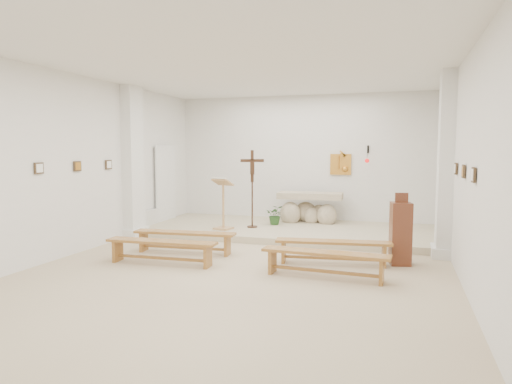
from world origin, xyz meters
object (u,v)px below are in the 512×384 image
(crucifix_stand, at_px, (252,183))
(donation_pedestal, at_px, (400,233))
(altar, at_px, (309,210))
(bench_left_front, at_px, (185,237))
(bench_right_second, at_px, (325,258))
(lectern, at_px, (223,204))
(bench_left_second, at_px, (161,246))
(bench_right_front, at_px, (333,247))

(crucifix_stand, bearing_deg, donation_pedestal, -52.01)
(crucifix_stand, xyz_separation_m, donation_pedestal, (3.45, -2.07, -0.67))
(altar, distance_m, crucifix_stand, 1.84)
(bench_left_front, bearing_deg, bench_right_second, -22.08)
(bench_right_second, bearing_deg, lectern, 138.45)
(crucifix_stand, height_order, bench_left_second, crucifix_stand)
(bench_right_second, bearing_deg, bench_left_front, 165.99)
(altar, bearing_deg, bench_right_front, -75.39)
(crucifix_stand, bearing_deg, bench_right_front, -67.49)
(lectern, xyz_separation_m, bench_right_second, (2.89, -2.88, -0.44))
(bench_left_second, distance_m, bench_right_second, 2.92)
(lectern, bearing_deg, crucifix_stand, 51.49)
(crucifix_stand, distance_m, donation_pedestal, 4.08)
(crucifix_stand, relative_size, bench_left_second, 0.92)
(bench_right_front, xyz_separation_m, bench_left_second, (-2.92, -0.91, 0.00))
(altar, relative_size, donation_pedestal, 1.31)
(lectern, relative_size, donation_pedestal, 0.97)
(donation_pedestal, bearing_deg, crucifix_stand, 137.57)
(bench_left_front, bearing_deg, crucifix_stand, 71.16)
(lectern, height_order, donation_pedestal, lectern)
(crucifix_stand, bearing_deg, bench_right_second, -76.40)
(bench_right_front, height_order, bench_right_second, same)
(bench_left_front, height_order, bench_right_front, same)
(bench_left_front, distance_m, bench_right_front, 2.92)
(bench_right_second, bearing_deg, bench_left_second, -176.62)
(crucifix_stand, relative_size, donation_pedestal, 1.46)
(crucifix_stand, distance_m, bench_left_second, 3.52)
(crucifix_stand, relative_size, bench_right_second, 0.91)
(altar, distance_m, donation_pedestal, 3.98)
(lectern, relative_size, bench_left_front, 0.60)
(lectern, xyz_separation_m, bench_left_second, (-0.03, -2.88, -0.44))
(bench_right_front, bearing_deg, altar, 99.52)
(bench_left_front, bearing_deg, donation_pedestal, 0.37)
(bench_left_second, bearing_deg, bench_right_front, 14.62)
(donation_pedestal, height_order, bench_left_front, donation_pedestal)
(altar, height_order, crucifix_stand, crucifix_stand)
(bench_right_second, bearing_deg, crucifix_stand, 127.97)
(bench_right_front, xyz_separation_m, bench_right_second, (0.00, -0.91, 0.00))
(donation_pedestal, bearing_deg, bench_left_front, 173.64)
(lectern, bearing_deg, donation_pedestal, -9.04)
(altar, height_order, lectern, lectern)
(lectern, xyz_separation_m, crucifix_stand, (0.58, 0.47, 0.47))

